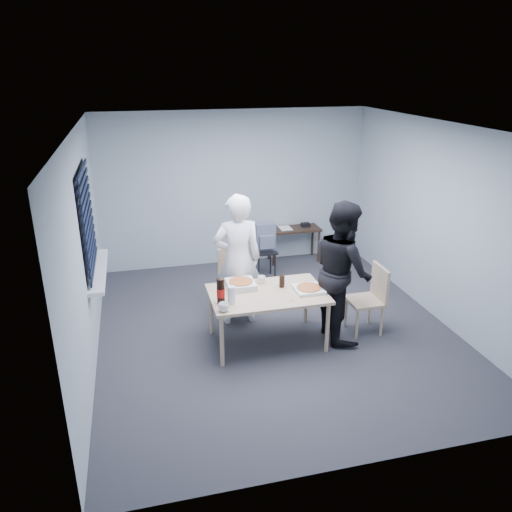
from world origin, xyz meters
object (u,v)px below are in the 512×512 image
object	(u,v)px
person_black	(342,271)
backpack	(265,237)
side_table	(294,232)
chair_right	(372,295)
mug_b	(262,280)
person_white	(238,260)
dining_table	(268,297)
chair_far	(234,276)
mug_a	(224,307)
stool	(265,256)
soda_bottle	(221,291)

from	to	relation	value
person_black	backpack	xyz separation A→B (m)	(-0.46, 1.96, -0.18)
side_table	chair_right	bearing A→B (deg)	-85.91
mug_b	person_white	bearing A→B (deg)	123.81
side_table	person_black	bearing A→B (deg)	-95.20
person_black	mug_b	bearing A→B (deg)	71.53
backpack	dining_table	bearing A→B (deg)	-84.09
backpack	side_table	bearing A→B (deg)	62.98
backpack	mug_b	distance (m)	1.72
chair_far	person_white	size ratio (longest dim) A/B	0.50
chair_far	mug_a	distance (m)	1.39
side_table	mug_a	bearing A→B (deg)	-121.41
chair_right	backpack	size ratio (longest dim) A/B	1.99
chair_far	mug_a	world-z (taller)	chair_far
stool	mug_a	size ratio (longest dim) A/B	3.95
chair_far	mug_a	xyz separation A→B (m)	(-0.39, -1.32, 0.22)
backpack	mug_b	world-z (taller)	backpack
backpack	mug_a	xyz separation A→B (m)	(-1.09, -2.28, 0.03)
person_black	chair_far	bearing A→B (deg)	49.25
person_black	backpack	world-z (taller)	person_black
side_table	mug_b	bearing A→B (deg)	-117.36
chair_right	mug_a	world-z (taller)	chair_right
chair_right	mug_a	distance (m)	2.01
chair_right	mug_b	size ratio (longest dim) A/B	8.90
chair_right	side_table	size ratio (longest dim) A/B	0.99
dining_table	mug_b	xyz separation A→B (m)	(0.00, 0.29, 0.11)
backpack	mug_a	world-z (taller)	backpack
person_black	stool	world-z (taller)	person_black
chair_right	stool	world-z (taller)	chair_right
person_black	side_table	bearing A→B (deg)	-5.20
dining_table	mug_a	size ratio (longest dim) A/B	11.41
person_black	stool	xyz separation A→B (m)	(-0.46, 1.98, -0.51)
backpack	chair_far	bearing A→B (deg)	-105.98
dining_table	mug_b	size ratio (longest dim) A/B	14.03
side_table	chair_far	bearing A→B (deg)	-130.99
person_black	person_white	bearing A→B (deg)	60.66
person_white	stool	size ratio (longest dim) A/B	3.65
chair_far	chair_right	distance (m)	1.88
soda_bottle	backpack	bearing A→B (deg)	62.36
person_black	mug_a	distance (m)	1.59
chair_right	soda_bottle	world-z (taller)	soda_bottle
chair_far	mug_b	bearing A→B (deg)	-72.76
person_white	stool	distance (m)	1.58
mug_a	side_table	bearing A→B (deg)	58.59
person_white	soda_bottle	distance (m)	0.86
mug_b	soda_bottle	xyz separation A→B (m)	(-0.60, -0.43, 0.10)
stool	chair_right	bearing A→B (deg)	-66.03
person_black	soda_bottle	size ratio (longest dim) A/B	5.77
dining_table	mug_a	xyz separation A→B (m)	(-0.60, -0.34, 0.11)
dining_table	backpack	distance (m)	2.00
mug_a	chair_right	bearing A→B (deg)	8.97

